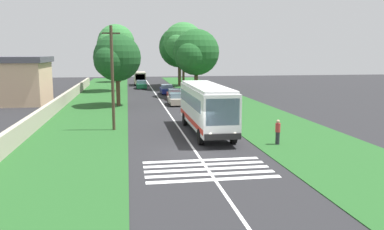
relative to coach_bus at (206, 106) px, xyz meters
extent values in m
plane|color=#262628|center=(-5.73, 1.80, -2.15)|extent=(160.00, 160.00, 0.00)
cube|color=#235623|center=(9.27, 10.00, -2.13)|extent=(120.00, 8.00, 0.04)
cube|color=#235623|center=(9.27, -6.40, -2.13)|extent=(120.00, 8.00, 0.04)
cube|color=silver|center=(9.27, 1.80, -2.14)|extent=(110.00, 0.16, 0.01)
cube|color=white|center=(-0.03, 0.00, -0.05)|extent=(11.00, 2.50, 2.90)
cube|color=slate|center=(0.27, 0.00, 0.48)|extent=(9.68, 2.54, 0.85)
cube|color=slate|center=(-5.49, 0.00, 0.30)|extent=(0.08, 2.20, 1.74)
cube|color=red|center=(-0.03, 0.00, -1.05)|extent=(10.78, 2.53, 0.36)
cube|color=white|center=(-0.03, 0.00, 1.49)|extent=(10.56, 2.30, 0.18)
cube|color=black|center=(-5.61, 0.00, -1.28)|extent=(0.16, 2.40, 0.40)
sphere|color=#F2EDCC|center=(-5.55, 0.80, -1.15)|extent=(0.24, 0.24, 0.24)
sphere|color=#F2EDCC|center=(-5.55, -0.81, -1.15)|extent=(0.24, 0.24, 0.24)
cylinder|color=black|center=(-3.93, 1.15, -1.60)|extent=(1.10, 0.32, 1.10)
cylinder|color=black|center=(3.47, 1.15, -1.60)|extent=(1.10, 0.32, 1.10)
cylinder|color=black|center=(-3.93, -1.15, -1.60)|extent=(1.10, 0.32, 1.10)
cylinder|color=black|center=(3.47, -1.15, -1.60)|extent=(1.10, 0.32, 1.10)
cube|color=silver|center=(-11.41, 1.80, -2.14)|extent=(0.45, 6.80, 0.01)
cube|color=silver|center=(-10.51, 1.80, -2.14)|extent=(0.45, 6.80, 0.01)
cube|color=silver|center=(-9.61, 1.80, -2.14)|extent=(0.45, 6.80, 0.01)
cube|color=silver|center=(-8.71, 1.80, -2.14)|extent=(0.45, 6.80, 0.01)
cube|color=silver|center=(-7.81, 1.80, -2.14)|extent=(0.45, 6.80, 0.01)
cube|color=#B7A893|center=(17.10, 0.24, -1.62)|extent=(4.30, 1.75, 0.70)
cube|color=slate|center=(17.00, 0.24, -0.99)|extent=(2.00, 1.61, 0.55)
cylinder|color=black|center=(15.75, 1.02, -1.83)|extent=(0.64, 0.22, 0.64)
cylinder|color=black|center=(18.45, 1.02, -1.83)|extent=(0.64, 0.22, 0.64)
cylinder|color=black|center=(15.75, -0.54, -1.83)|extent=(0.64, 0.22, 0.64)
cylinder|color=black|center=(18.45, -0.54, -1.83)|extent=(0.64, 0.22, 0.64)
cube|color=#B21E1E|center=(22.49, -0.20, -1.62)|extent=(4.30, 1.75, 0.70)
cube|color=slate|center=(22.39, -0.20, -0.99)|extent=(2.00, 1.61, 0.55)
cylinder|color=black|center=(21.14, 0.58, -1.83)|extent=(0.64, 0.22, 0.64)
cylinder|color=black|center=(23.84, 0.58, -1.83)|extent=(0.64, 0.22, 0.64)
cylinder|color=black|center=(21.14, -0.98, -1.83)|extent=(0.64, 0.22, 0.64)
cylinder|color=black|center=(23.84, -0.98, -1.83)|extent=(0.64, 0.22, 0.64)
cube|color=navy|center=(29.94, 0.13, -1.62)|extent=(4.30, 1.75, 0.70)
cube|color=slate|center=(29.84, 0.13, -0.99)|extent=(2.00, 1.61, 0.55)
cylinder|color=black|center=(28.59, 0.91, -1.83)|extent=(0.64, 0.22, 0.64)
cylinder|color=black|center=(31.29, 0.91, -1.83)|extent=(0.64, 0.22, 0.64)
cylinder|color=black|center=(28.59, -0.65, -1.83)|extent=(0.64, 0.22, 0.64)
cylinder|color=black|center=(31.29, -0.65, -1.83)|extent=(0.64, 0.22, 0.64)
cube|color=#145933|center=(39.75, 3.59, -1.62)|extent=(4.30, 1.75, 0.70)
cube|color=slate|center=(39.65, 3.59, -0.99)|extent=(2.00, 1.61, 0.55)
cylinder|color=black|center=(38.40, 4.37, -1.83)|extent=(0.64, 0.22, 0.64)
cylinder|color=black|center=(41.10, 4.37, -1.83)|extent=(0.64, 0.22, 0.64)
cylinder|color=black|center=(38.40, 2.81, -1.83)|extent=(0.64, 0.22, 0.64)
cylinder|color=black|center=(41.10, 2.81, -1.83)|extent=(0.64, 0.22, 0.64)
cube|color=#BFB299|center=(47.13, 3.61, -0.67)|extent=(6.00, 2.10, 2.10)
cube|color=slate|center=(47.33, 3.61, -0.29)|extent=(5.04, 2.13, 0.70)
cube|color=slate|center=(44.16, 3.61, -0.46)|extent=(0.06, 1.76, 1.18)
cylinder|color=black|center=(45.23, 4.56, -1.77)|extent=(0.76, 0.24, 0.76)
cylinder|color=black|center=(49.03, 4.56, -1.77)|extent=(0.76, 0.24, 0.76)
cylinder|color=black|center=(45.23, 2.66, -1.77)|extent=(0.76, 0.24, 0.76)
cylinder|color=black|center=(49.03, 2.66, -1.77)|extent=(0.76, 0.24, 0.76)
cylinder|color=#3D2D1E|center=(55.66, 7.55, 0.12)|extent=(0.42, 0.42, 4.46)
sphere|color=#337A38|center=(55.66, 7.55, 3.69)|extent=(4.86, 4.86, 4.86)
sphere|color=#337A38|center=(57.12, 7.55, 3.32)|extent=(2.98, 2.98, 2.98)
sphere|color=#337A38|center=(54.45, 8.28, 3.32)|extent=(2.93, 2.93, 2.93)
cylinder|color=#4C3826|center=(17.24, 7.05, -0.06)|extent=(0.46, 0.46, 4.08)
sphere|color=#19471E|center=(17.24, 7.05, 3.48)|extent=(5.46, 5.46, 5.46)
sphere|color=#19471E|center=(18.88, 7.05, 3.07)|extent=(3.06, 3.06, 3.06)
sphere|color=#19471E|center=(15.88, 7.87, 3.07)|extent=(3.52, 3.52, 3.52)
cylinder|color=#4C3826|center=(35.31, 7.60, 0.93)|extent=(0.45, 0.45, 6.08)
sphere|color=#337A38|center=(35.31, 7.60, 5.58)|extent=(5.84, 5.84, 5.84)
sphere|color=#337A38|center=(37.06, 7.60, 5.14)|extent=(3.59, 3.59, 3.59)
sphere|color=#337A38|center=(33.85, 8.48, 5.14)|extent=(4.15, 4.15, 4.15)
cylinder|color=#4C3826|center=(44.43, -3.72, 0.44)|extent=(0.59, 0.59, 5.09)
sphere|color=#1E5623|center=(44.43, -3.72, 5.07)|extent=(7.59, 7.59, 7.59)
sphere|color=#1E5623|center=(46.71, -3.72, 4.50)|extent=(4.25, 4.25, 4.25)
sphere|color=#1E5623|center=(42.54, -2.58, 4.50)|extent=(5.21, 5.21, 5.21)
cylinder|color=#3D2D1E|center=(37.12, -3.44, 0.92)|extent=(0.40, 0.40, 6.04)
sphere|color=#337A38|center=(37.12, -3.44, 5.76)|extent=(6.64, 6.64, 6.64)
sphere|color=#337A38|center=(39.11, -3.44, 5.26)|extent=(4.00, 4.00, 4.00)
sphere|color=#337A38|center=(35.46, -2.45, 5.26)|extent=(4.00, 4.00, 4.00)
cylinder|color=#4C3826|center=(25.93, -3.69, 0.10)|extent=(0.55, 0.55, 4.42)
sphere|color=#1E5623|center=(25.93, -3.69, 4.10)|extent=(6.49, 6.49, 6.49)
sphere|color=#1E5623|center=(27.88, -3.69, 3.61)|extent=(4.39, 4.39, 4.39)
sphere|color=#1E5623|center=(24.31, -2.72, 3.61)|extent=(4.03, 4.03, 4.03)
cylinder|color=#473828|center=(2.19, 7.11, 2.01)|extent=(0.24, 0.24, 8.24)
cube|color=#3D3326|center=(2.19, 7.11, 5.53)|extent=(0.12, 1.40, 0.12)
cube|color=#B2A893|center=(14.27, 13.40, -1.42)|extent=(70.00, 0.40, 1.36)
cube|color=beige|center=(21.42, 19.83, 0.37)|extent=(8.13, 8.01, 5.02)
cube|color=#4C4C56|center=(21.42, 19.83, 3.22)|extent=(8.73, 8.61, 0.70)
cylinder|color=#26262D|center=(-4.78, -4.01, -1.68)|extent=(0.28, 0.28, 0.85)
cylinder|color=#B23333|center=(-4.78, -4.01, -0.96)|extent=(0.34, 0.34, 0.60)
sphere|color=tan|center=(-4.78, -4.01, -0.54)|extent=(0.24, 0.24, 0.24)
camera|label=1|loc=(-29.88, 5.93, 4.05)|focal=37.23mm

